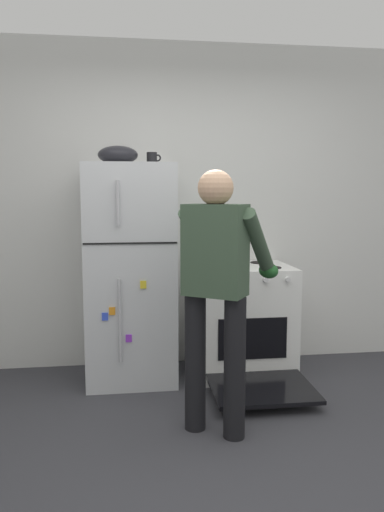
% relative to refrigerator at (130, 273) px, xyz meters
% --- Properties ---
extents(ground, '(8.00, 8.00, 0.00)m').
position_rel_refrigerator_xyz_m(ground, '(0.47, -1.57, -0.84)').
color(ground, '#38383D').
extents(kitchen_wall_back, '(6.00, 0.10, 2.70)m').
position_rel_refrigerator_xyz_m(kitchen_wall_back, '(0.47, 0.38, 0.51)').
color(kitchen_wall_back, silver).
rests_on(kitchen_wall_back, ground).
extents(refrigerator, '(0.68, 0.72, 1.68)m').
position_rel_refrigerator_xyz_m(refrigerator, '(0.00, 0.00, 0.00)').
color(refrigerator, silver).
rests_on(refrigerator, ground).
extents(stove_range, '(0.76, 1.20, 0.89)m').
position_rel_refrigerator_xyz_m(stove_range, '(0.91, -0.02, -0.41)').
color(stove_range, white).
rests_on(stove_range, ground).
extents(person_cook, '(0.67, 0.72, 1.60)m').
position_rel_refrigerator_xyz_m(person_cook, '(0.50, -1.00, 0.12)').
color(person_cook, black).
rests_on(person_cook, ground).
extents(red_pot, '(0.35, 0.25, 0.11)m').
position_rel_refrigerator_xyz_m(red_pot, '(0.75, -0.05, 0.10)').
color(red_pot, '#236638').
rests_on(red_pot, stove_range).
extents(coffee_mug, '(0.11, 0.08, 0.10)m').
position_rel_refrigerator_xyz_m(coffee_mug, '(0.18, 0.05, 0.89)').
color(coffee_mug, black).
rests_on(coffee_mug, refrigerator).
extents(mixing_bowl, '(0.30, 0.30, 0.14)m').
position_rel_refrigerator_xyz_m(mixing_bowl, '(-0.08, 0.00, 0.91)').
color(mixing_bowl, black).
rests_on(mixing_bowl, refrigerator).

